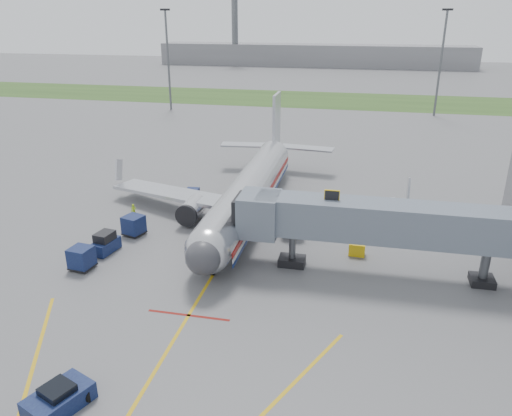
% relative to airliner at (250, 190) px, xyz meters
% --- Properties ---
extents(ground, '(400.00, 400.00, 0.00)m').
position_rel_airliner_xyz_m(ground, '(-0.00, -15.25, -2.65)').
color(ground, '#565659').
rests_on(ground, ground).
extents(grass_strip, '(300.00, 25.00, 0.01)m').
position_rel_airliner_xyz_m(grass_strip, '(-0.00, 74.75, -2.64)').
color(grass_strip, '#2D4C1E').
rests_on(grass_strip, ground).
extents(apron_markings, '(21.52, 50.00, 0.01)m').
position_rel_airliner_xyz_m(apron_markings, '(-0.00, -22.65, -2.64)').
color(apron_markings, gold).
rests_on(apron_markings, ground).
extents(airliner, '(32.10, 35.67, 10.25)m').
position_rel_airliner_xyz_m(airliner, '(0.00, 0.00, 0.00)').
color(airliner, silver).
rests_on(airliner, ground).
extents(jet_bridge, '(25.30, 4.00, 6.90)m').
position_rel_airliner_xyz_m(jet_bridge, '(12.86, -10.25, 1.82)').
color(jet_bridge, slate).
rests_on(jet_bridge, ground).
extents(light_mast_left, '(2.00, 0.44, 20.40)m').
position_rel_airliner_xyz_m(light_mast_left, '(-30.00, 54.75, 8.13)').
color(light_mast_left, '#595B60').
rests_on(light_mast_left, ground).
extents(light_mast_right, '(2.00, 0.44, 20.40)m').
position_rel_airliner_xyz_m(light_mast_right, '(25.00, 59.75, 8.13)').
color(light_mast_right, '#595B60').
rests_on(light_mast_right, ground).
extents(distant_terminal, '(120.00, 14.00, 8.00)m').
position_rel_airliner_xyz_m(distant_terminal, '(-10.00, 154.75, 1.35)').
color(distant_terminal, slate).
rests_on(distant_terminal, ground).
extents(control_tower, '(4.00, 4.00, 30.00)m').
position_rel_airliner_xyz_m(control_tower, '(-40.00, 149.75, 14.68)').
color(control_tower, '#595B60').
rests_on(control_tower, ground).
extents(pushback_tug, '(3.21, 3.93, 1.41)m').
position_rel_airliner_xyz_m(pushback_tug, '(-3.84, -29.05, -2.05)').
color(pushback_tug, '#0D123B').
rests_on(pushback_tug, ground).
extents(baggage_tug, '(1.82, 2.89, 1.89)m').
position_rel_airliner_xyz_m(baggage_tug, '(-10.46, -11.36, -1.81)').
color(baggage_tug, '#0D123B').
rests_on(baggage_tug, ground).
extents(baggage_cart_a, '(1.98, 1.98, 1.90)m').
position_rel_airliner_xyz_m(baggage_cart_a, '(-10.88, -14.59, -1.68)').
color(baggage_cart_a, '#0D123B').
rests_on(baggage_cart_a, ground).
extents(baggage_cart_b, '(2.20, 2.20, 1.90)m').
position_rel_airliner_xyz_m(baggage_cart_b, '(-9.61, -7.41, -1.68)').
color(baggage_cart_b, '#0D123B').
rests_on(baggage_cart_b, ground).
extents(baggage_cart_c, '(1.50, 1.50, 1.53)m').
position_rel_airliner_xyz_m(baggage_cart_c, '(-7.04, 2.22, -1.87)').
color(baggage_cart_c, '#0D123B').
rests_on(baggage_cart_c, ground).
extents(belt_loader, '(2.58, 4.36, 2.07)m').
position_rel_airliner_xyz_m(belt_loader, '(-2.49, -4.36, -2.13)').
color(belt_loader, '#0D123B').
rests_on(belt_loader, ground).
extents(ground_power_cart, '(1.42, 0.97, 1.11)m').
position_rel_airliner_xyz_m(ground_power_cart, '(11.28, -7.25, -2.10)').
color(ground_power_cart, yellow).
rests_on(ground_power_cart, ground).
extents(ramp_worker, '(0.64, 0.53, 1.51)m').
position_rel_airliner_xyz_m(ramp_worker, '(-11.44, -3.55, -1.89)').
color(ramp_worker, '#96C417').
rests_on(ramp_worker, ground).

